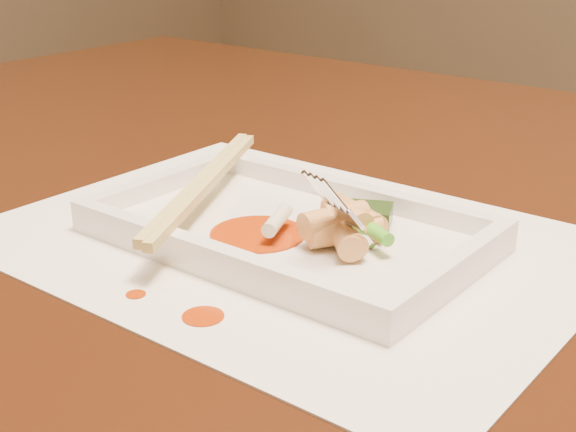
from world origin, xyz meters
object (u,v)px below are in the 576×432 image
Objects in this scene: chopstick_a at (200,181)px; placemat at (288,241)px; plate_base at (288,235)px; fork at (396,136)px; table at (349,289)px.

placemat is at bearing 0.00° from chopstick_a.
plate_base is at bearing 0.00° from chopstick_a.
fork is (0.07, 0.02, 0.08)m from plate_base.
chopstick_a is (-0.08, 0.00, 0.03)m from placemat.
plate_base is (0.04, -0.14, 0.11)m from table.
table is 0.17m from placemat.
placemat is 2.86× the size of fork.
chopstick_a is at bearing 180.00° from placemat.
placemat is at bearing -165.58° from fork.
plate_base is 0.08m from chopstick_a.
plate_base is 1.08× the size of chopstick_a.
table is 0.19m from chopstick_a.
chopstick_a is (-0.08, 0.00, 0.02)m from plate_base.
placemat is at bearing -74.21° from table.
chopstick_a is at bearing -107.86° from table.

